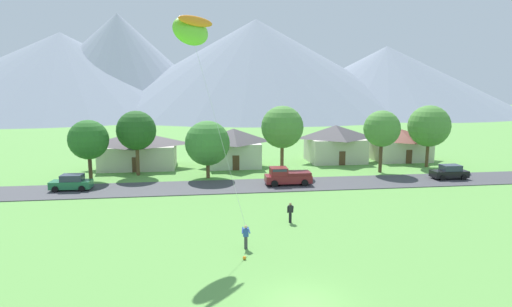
{
  "coord_description": "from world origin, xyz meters",
  "views": [
    {
      "loc": [
        -5.18,
        -19.9,
        11.26
      ],
      "look_at": [
        -0.94,
        11.23,
        6.15
      ],
      "focal_mm": 29.79,
      "sensor_mm": 36.0,
      "label": 1
    }
  ],
  "objects_px": {
    "soccer_ball": "(244,258)",
    "house_leftmost": "(399,144)",
    "tree_right_of_center": "(282,127)",
    "house_rightmost": "(335,143)",
    "tree_near_right": "(88,140)",
    "tree_far_right": "(207,143)",
    "tree_left_of_center": "(382,129)",
    "parked_car_black_west_end": "(449,172)",
    "parked_car_green_mid_west": "(71,183)",
    "kite_flyer_with_kite": "(192,32)",
    "house_left_center": "(234,146)",
    "tree_near_left": "(429,126)",
    "house_right_center": "(139,149)",
    "pickup_truck_maroon_west_side": "(287,176)",
    "tree_center": "(136,131)"
  },
  "relations": [
    {
      "from": "tree_near_right",
      "to": "kite_flyer_with_kite",
      "type": "bearing_deg",
      "value": -56.62
    },
    {
      "from": "tree_right_of_center",
      "to": "tree_near_right",
      "type": "bearing_deg",
      "value": -178.01
    },
    {
      "from": "tree_right_of_center",
      "to": "kite_flyer_with_kite",
      "type": "relative_size",
      "value": 0.53
    },
    {
      "from": "pickup_truck_maroon_west_side",
      "to": "tree_center",
      "type": "bearing_deg",
      "value": 155.79
    },
    {
      "from": "tree_center",
      "to": "kite_flyer_with_kite",
      "type": "height_order",
      "value": "kite_flyer_with_kite"
    },
    {
      "from": "house_left_center",
      "to": "house_right_center",
      "type": "xyz_separation_m",
      "value": [
        -13.02,
        0.39,
        -0.17
      ]
    },
    {
      "from": "house_leftmost",
      "to": "tree_near_left",
      "type": "height_order",
      "value": "tree_near_left"
    },
    {
      "from": "tree_left_of_center",
      "to": "tree_far_right",
      "type": "relative_size",
      "value": 1.15
    },
    {
      "from": "house_right_center",
      "to": "tree_right_of_center",
      "type": "distance_m",
      "value": 20.16
    },
    {
      "from": "parked_car_green_mid_west",
      "to": "soccer_ball",
      "type": "relative_size",
      "value": 17.81
    },
    {
      "from": "house_left_center",
      "to": "parked_car_green_mid_west",
      "type": "xyz_separation_m",
      "value": [
        -18.48,
        -12.01,
        -1.84
      ]
    },
    {
      "from": "parked_car_black_west_end",
      "to": "pickup_truck_maroon_west_side",
      "type": "distance_m",
      "value": 20.02
    },
    {
      "from": "parked_car_black_west_end",
      "to": "soccer_ball",
      "type": "bearing_deg",
      "value": -143.04
    },
    {
      "from": "tree_far_right",
      "to": "kite_flyer_with_kite",
      "type": "height_order",
      "value": "kite_flyer_with_kite"
    },
    {
      "from": "tree_left_of_center",
      "to": "tree_near_right",
      "type": "xyz_separation_m",
      "value": [
        -36.07,
        -0.0,
        -0.79
      ]
    },
    {
      "from": "tree_center",
      "to": "tree_far_right",
      "type": "bearing_deg",
      "value": -17.95
    },
    {
      "from": "tree_center",
      "to": "tree_far_right",
      "type": "relative_size",
      "value": 1.16
    },
    {
      "from": "tree_far_right",
      "to": "parked_car_green_mid_west",
      "type": "xyz_separation_m",
      "value": [
        -14.69,
        -4.31,
        -3.42
      ]
    },
    {
      "from": "house_leftmost",
      "to": "tree_near_left",
      "type": "relative_size",
      "value": 1.0
    },
    {
      "from": "tree_near_right",
      "to": "parked_car_black_west_end",
      "type": "height_order",
      "value": "tree_near_right"
    },
    {
      "from": "house_leftmost",
      "to": "tree_far_right",
      "type": "relative_size",
      "value": 1.21
    },
    {
      "from": "house_leftmost",
      "to": "parked_car_green_mid_west",
      "type": "height_order",
      "value": "house_leftmost"
    },
    {
      "from": "tree_near_right",
      "to": "parked_car_black_west_end",
      "type": "xyz_separation_m",
      "value": [
        42.59,
        -5.06,
        -4.02
      ]
    },
    {
      "from": "parked_car_green_mid_west",
      "to": "kite_flyer_with_kite",
      "type": "bearing_deg",
      "value": -46.83
    },
    {
      "from": "tree_near_right",
      "to": "house_leftmost",
      "type": "bearing_deg",
      "value": 11.24
    },
    {
      "from": "tree_right_of_center",
      "to": "soccer_ball",
      "type": "height_order",
      "value": "tree_right_of_center"
    },
    {
      "from": "house_rightmost",
      "to": "tree_far_right",
      "type": "height_order",
      "value": "tree_far_right"
    },
    {
      "from": "house_left_center",
      "to": "tree_near_right",
      "type": "distance_m",
      "value": 19.2
    },
    {
      "from": "tree_near_left",
      "to": "kite_flyer_with_kite",
      "type": "distance_m",
      "value": 39.35
    },
    {
      "from": "house_rightmost",
      "to": "kite_flyer_with_kite",
      "type": "height_order",
      "value": "kite_flyer_with_kite"
    },
    {
      "from": "tree_near_right",
      "to": "tree_near_left",
      "type": "bearing_deg",
      "value": 3.42
    },
    {
      "from": "house_right_center",
      "to": "parked_car_black_west_end",
      "type": "bearing_deg",
      "value": -18.55
    },
    {
      "from": "tree_right_of_center",
      "to": "parked_car_green_mid_west",
      "type": "relative_size",
      "value": 2.03
    },
    {
      "from": "tree_near_right",
      "to": "parked_car_black_west_end",
      "type": "distance_m",
      "value": 43.08
    },
    {
      "from": "house_rightmost",
      "to": "parked_car_black_west_end",
      "type": "bearing_deg",
      "value": -54.22
    },
    {
      "from": "house_rightmost",
      "to": "tree_left_of_center",
      "type": "distance_m",
      "value": 9.59
    },
    {
      "from": "tree_near_left",
      "to": "house_left_center",
      "type": "bearing_deg",
      "value": 169.98
    },
    {
      "from": "house_leftmost",
      "to": "house_rightmost",
      "type": "bearing_deg",
      "value": 179.8
    },
    {
      "from": "tree_near_left",
      "to": "parked_car_green_mid_west",
      "type": "height_order",
      "value": "tree_near_left"
    },
    {
      "from": "tree_near_left",
      "to": "house_rightmost",
      "type": "bearing_deg",
      "value": 152.27
    },
    {
      "from": "parked_car_green_mid_west",
      "to": "soccer_ball",
      "type": "bearing_deg",
      "value": -51.52
    },
    {
      "from": "pickup_truck_maroon_west_side",
      "to": "soccer_ball",
      "type": "bearing_deg",
      "value": -109.34
    },
    {
      "from": "tree_left_of_center",
      "to": "soccer_ball",
      "type": "xyz_separation_m",
      "value": [
        -20.5,
        -25.4,
        -5.56
      ]
    },
    {
      "from": "house_leftmost",
      "to": "tree_near_right",
      "type": "xyz_separation_m",
      "value": [
        -42.79,
        -8.5,
        2.45
      ]
    },
    {
      "from": "house_left_center",
      "to": "kite_flyer_with_kite",
      "type": "relative_size",
      "value": 0.46
    },
    {
      "from": "soccer_ball",
      "to": "tree_right_of_center",
      "type": "bearing_deg",
      "value": 73.68
    },
    {
      "from": "house_right_center",
      "to": "tree_near_right",
      "type": "xyz_separation_m",
      "value": [
        -4.6,
        -7.69,
        2.35
      ]
    },
    {
      "from": "soccer_ball",
      "to": "house_leftmost",
      "type": "bearing_deg",
      "value": 51.23
    },
    {
      "from": "tree_left_of_center",
      "to": "parked_car_green_mid_west",
      "type": "height_order",
      "value": "tree_left_of_center"
    },
    {
      "from": "parked_car_black_west_end",
      "to": "kite_flyer_with_kite",
      "type": "distance_m",
      "value": 36.07
    }
  ]
}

